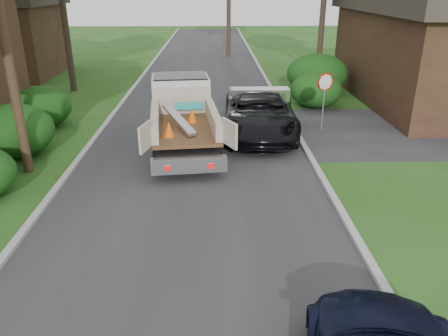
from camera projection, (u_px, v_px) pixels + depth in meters
ground at (186, 254)px, 10.05m from camera, size 120.00×120.00×0.00m
road at (199, 125)px, 19.26m from camera, size 8.00×90.00×0.02m
curb_left at (105, 125)px, 19.15m from camera, size 0.20×90.00×0.12m
curb_right at (291, 123)px, 19.33m from camera, size 0.20×90.00×0.12m
stop_sign at (325, 90)px, 17.77m from camera, size 0.71×0.32×2.48m
hedge_left_b at (13, 131)px, 15.53m from camera, size 2.86×2.86×1.87m
hedge_left_c at (40, 107)px, 18.78m from camera, size 2.60×2.60×1.70m
hedge_right_a at (316, 90)px, 21.83m from camera, size 2.60×2.60×1.70m
hedge_right_b at (317, 74)px, 24.51m from camera, size 3.38×3.38×2.21m
flatbed_truck at (182, 109)px, 16.84m from camera, size 3.28×6.53×2.38m
black_pickup at (259, 113)px, 17.92m from camera, size 3.36×6.50×1.75m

